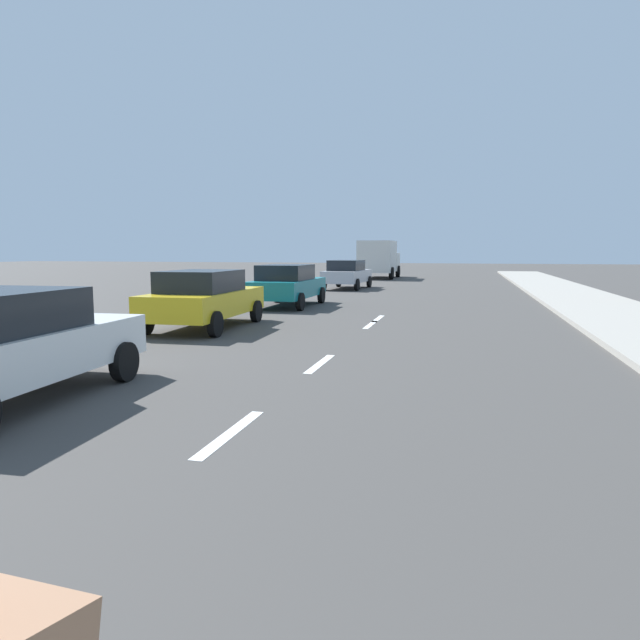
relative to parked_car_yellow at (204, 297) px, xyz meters
The scene contains 9 objects.
ground_plane 4.41m from the parked_car_yellow, ahead, with size 160.00×160.00×0.00m, color #423F3D.
lane_stripe_3 9.25m from the parked_car_yellow, 62.41° to the right, with size 0.16×1.80×0.01m, color white.
lane_stripe_4 5.89m from the parked_car_yellow, 43.00° to the right, with size 0.16×1.80×0.01m, color white.
lane_stripe_5 4.71m from the parked_car_yellow, 23.06° to the left, with size 0.16×1.80×0.01m, color white.
lane_stripe_6 5.44m from the parked_car_yellow, 37.54° to the left, with size 0.16×1.80×0.01m, color white.
parked_car_yellow is the anchor object (origin of this frame).
parked_car_teal 6.39m from the parked_car_yellow, 87.01° to the left, with size 2.06×4.47×1.57m.
parked_car_silver 16.65m from the parked_car_yellow, 88.20° to the left, with size 2.19×4.42×1.57m.
delivery_truck 28.94m from the parked_car_yellow, 89.10° to the left, with size 2.70×6.25×2.80m.
Camera 1 is at (2.58, 5.20, 2.10)m, focal length 31.93 mm.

